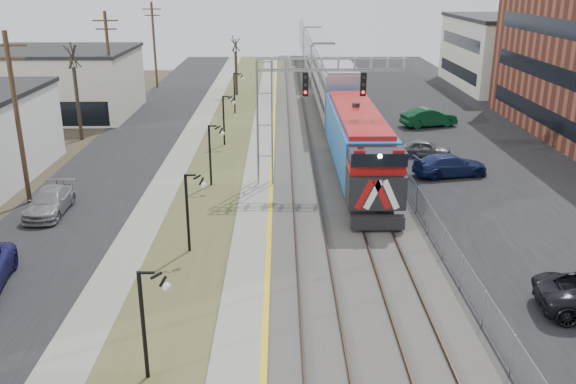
{
  "coord_description": "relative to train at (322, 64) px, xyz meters",
  "views": [
    {
      "loc": [
        0.49,
        -9.25,
        12.73
      ],
      "look_at": [
        0.85,
        19.39,
        2.6
      ],
      "focal_mm": 38.0,
      "sensor_mm": 36.0,
      "label": 1
    }
  ],
  "objects": [
    {
      "name": "track_far",
      "position": [
        -0.0,
        -29.38,
        -2.64
      ],
      "size": [
        1.58,
        120.0,
        0.15
      ],
      "color": "#2D2119",
      "rests_on": "ballast_bed"
    },
    {
      "name": "grass_median",
      "position": [
        -9.5,
        -29.38,
        -2.89
      ],
      "size": [
        4.0,
        120.0,
        0.06
      ],
      "primitive_type": "cube",
      "color": "#4B4D29",
      "rests_on": "ground"
    },
    {
      "name": "track_near",
      "position": [
        -3.5,
        -29.38,
        -2.64
      ],
      "size": [
        1.58,
        120.0,
        0.15
      ],
      "color": "#2D2119",
      "rests_on": "ballast_bed"
    },
    {
      "name": "train",
      "position": [
        0.0,
        0.0,
        0.0
      ],
      "size": [
        3.0,
        85.85,
        5.33
      ],
      "color": "#145AA7",
      "rests_on": "ground"
    },
    {
      "name": "car_lot_f",
      "position": [
        8.28,
        -20.16,
        -2.1
      ],
      "size": [
        5.24,
        2.97,
        1.64
      ],
      "primitive_type": "imported",
      "rotation": [
        0.0,
        0.0,
        1.84
      ],
      "color": "#0E4724",
      "rests_on": "ground"
    },
    {
      "name": "platform_edge",
      "position": [
        -5.62,
        -29.38,
        -2.67
      ],
      "size": [
        0.24,
        120.0,
        0.01
      ],
      "primitive_type": "cube",
      "color": "gold",
      "rests_on": "platform"
    },
    {
      "name": "fence",
      "position": [
        2.7,
        -29.38,
        -2.12
      ],
      "size": [
        0.04,
        120.0,
        1.6
      ],
      "primitive_type": "cube",
      "color": "gray",
      "rests_on": "ground"
    },
    {
      "name": "car_street_b",
      "position": [
        -18.11,
        -41.18,
        -2.23
      ],
      "size": [
        2.09,
        4.82,
        1.38
      ],
      "primitive_type": "imported",
      "rotation": [
        0.0,
        0.0,
        0.03
      ],
      "color": "gray",
      "rests_on": "ground"
    },
    {
      "name": "bare_trees",
      "position": [
        -18.16,
        -25.47,
        -0.22
      ],
      "size": [
        12.3,
        42.3,
        5.95
      ],
      "color": "#382D23",
      "rests_on": "ground"
    },
    {
      "name": "car_lot_d",
      "position": [
        6.4,
        -34.54,
        -2.19
      ],
      "size": [
        5.36,
        3.02,
        1.47
      ],
      "primitive_type": "imported",
      "rotation": [
        0.0,
        0.0,
        1.77
      ],
      "color": "navy",
      "rests_on": "ground"
    },
    {
      "name": "street_west",
      "position": [
        -17.0,
        -29.38,
        -2.9
      ],
      "size": [
        7.0,
        120.0,
        0.04
      ],
      "primitive_type": "cube",
      "color": "black",
      "rests_on": "ground"
    },
    {
      "name": "sidewalk",
      "position": [
        -12.5,
        -29.38,
        -2.88
      ],
      "size": [
        2.0,
        120.0,
        0.08
      ],
      "primitive_type": "cube",
      "color": "gray",
      "rests_on": "ground"
    },
    {
      "name": "signal_gantry",
      "position": [
        -4.28,
        -36.39,
        2.67
      ],
      "size": [
        9.0,
        1.07,
        8.15
      ],
      "color": "gray",
      "rests_on": "ground"
    },
    {
      "name": "ballast_bed",
      "position": [
        -1.5,
        -29.38,
        -2.82
      ],
      "size": [
        8.0,
        120.0,
        0.2
      ],
      "primitive_type": "cube",
      "color": "#595651",
      "rests_on": "ground"
    },
    {
      "name": "platform",
      "position": [
        -6.5,
        -29.38,
        -2.8
      ],
      "size": [
        2.0,
        120.0,
        0.24
      ],
      "primitive_type": "cube",
      "color": "gray",
      "rests_on": "ground"
    },
    {
      "name": "lampposts",
      "position": [
        -9.5,
        -46.1,
        -0.92
      ],
      "size": [
        0.14,
        62.14,
        4.0
      ],
      "color": "black",
      "rests_on": "ground"
    },
    {
      "name": "parking_lot",
      "position": [
        10.5,
        -29.38,
        -2.9
      ],
      "size": [
        16.0,
        120.0,
        0.04
      ],
      "primitive_type": "cube",
      "color": "black",
      "rests_on": "ground"
    },
    {
      "name": "car_lot_e",
      "position": [
        5.78,
        -29.87,
        -2.28
      ],
      "size": [
        3.98,
        2.36,
        1.27
      ],
      "primitive_type": "imported",
      "rotation": [
        0.0,
        0.0,
        1.33
      ],
      "color": "slate",
      "rests_on": "ground"
    },
    {
      "name": "utility_poles",
      "position": [
        -20.0,
        -39.38,
        2.08
      ],
      "size": [
        0.28,
        80.28,
        10.0
      ],
      "color": "#4C3823",
      "rests_on": "ground"
    }
  ]
}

